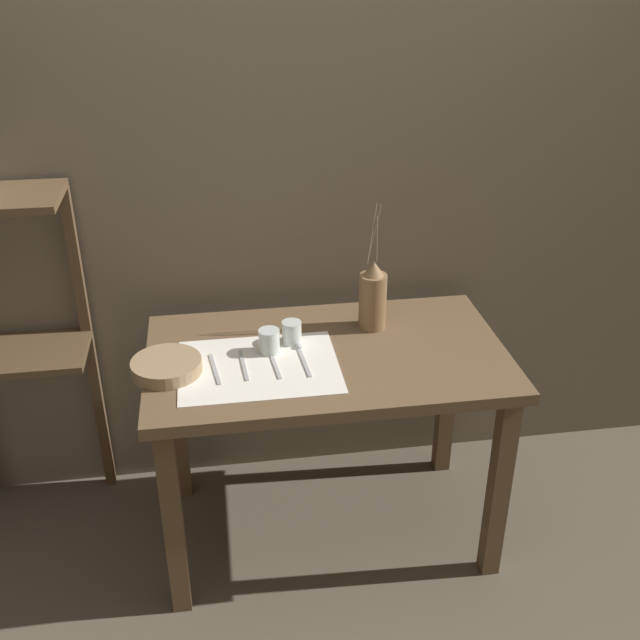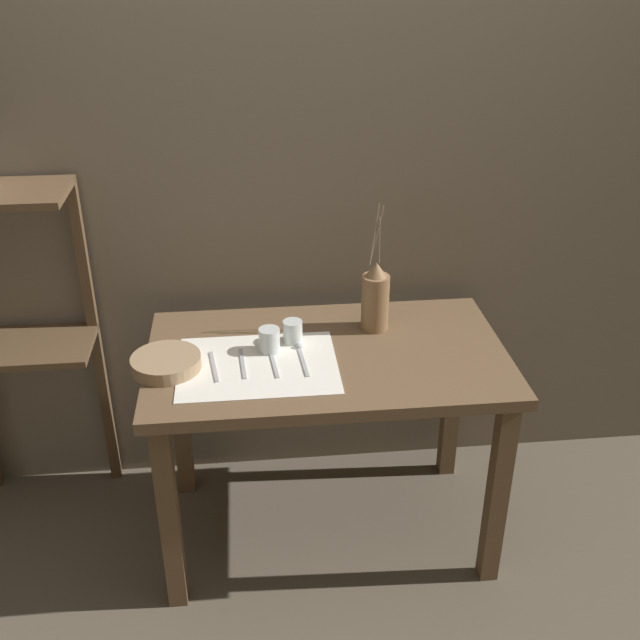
# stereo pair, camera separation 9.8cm
# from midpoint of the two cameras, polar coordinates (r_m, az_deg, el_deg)

# --- Properties ---
(ground_plane) EXTENTS (12.00, 12.00, 0.00)m
(ground_plane) POSITION_cam_midpoint_polar(r_m,az_deg,el_deg) (2.89, 1.49, -15.54)
(ground_plane) COLOR brown
(stone_wall_back) EXTENTS (7.00, 0.06, 2.40)m
(stone_wall_back) POSITION_cam_midpoint_polar(r_m,az_deg,el_deg) (2.67, 0.54, 10.70)
(stone_wall_back) COLOR #6B5E4C
(stone_wall_back) RESTS_ON ground_plane
(wooden_table) EXTENTS (1.17, 0.69, 0.76)m
(wooden_table) POSITION_cam_midpoint_polar(r_m,az_deg,el_deg) (2.50, 1.67, -4.70)
(wooden_table) COLOR brown
(wooden_table) RESTS_ON ground_plane
(wooden_shelf_unit) EXTENTS (0.51, 0.29, 1.26)m
(wooden_shelf_unit) POSITION_cam_midpoint_polar(r_m,az_deg,el_deg) (2.74, -21.49, 1.52)
(wooden_shelf_unit) COLOR brown
(wooden_shelf_unit) RESTS_ON ground_plane
(linen_cloth) EXTENTS (0.50, 0.39, 0.00)m
(linen_cloth) POSITION_cam_midpoint_polar(r_m,az_deg,el_deg) (2.37, -3.58, -3.46)
(linen_cloth) COLOR white
(linen_cloth) RESTS_ON wooden_table
(pitcher_with_flowers) EXTENTS (0.09, 0.09, 0.45)m
(pitcher_with_flowers) POSITION_cam_midpoint_polar(r_m,az_deg,el_deg) (2.54, 5.34, 1.65)
(pitcher_with_flowers) COLOR olive
(pitcher_with_flowers) RESTS_ON wooden_table
(wooden_bowl) EXTENTS (0.22, 0.22, 0.04)m
(wooden_bowl) POSITION_cam_midpoint_polar(r_m,az_deg,el_deg) (2.38, -10.49, -3.24)
(wooden_bowl) COLOR #9E7F5B
(wooden_bowl) RESTS_ON wooden_table
(glass_tumbler_near) EXTENTS (0.07, 0.07, 0.08)m
(glass_tumbler_near) POSITION_cam_midpoint_polar(r_m,az_deg,el_deg) (2.42, -2.72, -1.54)
(glass_tumbler_near) COLOR silver
(glass_tumbler_near) RESTS_ON wooden_table
(glass_tumbler_far) EXTENTS (0.07, 0.07, 0.08)m
(glass_tumbler_far) POSITION_cam_midpoint_polar(r_m,az_deg,el_deg) (2.48, -0.97, -0.90)
(glass_tumbler_far) COLOR silver
(glass_tumbler_far) RESTS_ON wooden_table
(knife_center) EXTENTS (0.04, 0.18, 0.00)m
(knife_center) POSITION_cam_midpoint_polar(r_m,az_deg,el_deg) (2.37, -6.92, -3.55)
(knife_center) COLOR #A8A8AD
(knife_center) RESTS_ON wooden_table
(fork_outer) EXTENTS (0.02, 0.18, 0.00)m
(fork_outer) POSITION_cam_midpoint_polar(r_m,az_deg,el_deg) (2.38, -4.74, -3.33)
(fork_outer) COLOR #A8A8AD
(fork_outer) RESTS_ON wooden_table
(fork_inner) EXTENTS (0.03, 0.18, 0.00)m
(fork_inner) POSITION_cam_midpoint_polar(r_m,az_deg,el_deg) (2.37, -2.37, -3.28)
(fork_inner) COLOR #A8A8AD
(fork_inner) RESTS_ON wooden_table
(spoon_outer) EXTENTS (0.03, 0.20, 0.02)m
(spoon_outer) POSITION_cam_midpoint_polar(r_m,az_deg,el_deg) (2.42, -0.35, -2.48)
(spoon_outer) COLOR #A8A8AD
(spoon_outer) RESTS_ON wooden_table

